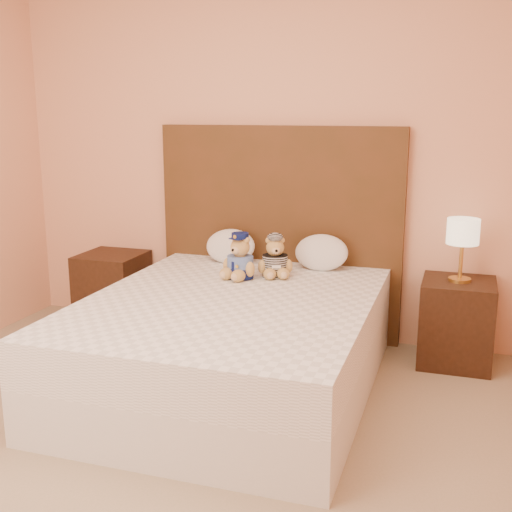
# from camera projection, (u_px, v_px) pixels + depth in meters

# --- Properties ---
(ground) EXTENTS (4.00, 4.50, 0.00)m
(ground) POSITION_uv_depth(u_px,v_px,m) (133.00, 501.00, 2.70)
(ground) COLOR tan
(ground) RESTS_ON ground
(room_walls) EXTENTS (4.04, 4.52, 2.72)m
(room_walls) POSITION_uv_depth(u_px,v_px,m) (167.00, 62.00, 2.72)
(room_walls) COLOR #F3AB84
(room_walls) RESTS_ON ground
(bed) EXTENTS (1.60, 2.00, 0.55)m
(bed) POSITION_uv_depth(u_px,v_px,m) (231.00, 343.00, 3.75)
(bed) COLOR white
(bed) RESTS_ON ground
(headboard) EXTENTS (1.75, 0.08, 1.50)m
(headboard) POSITION_uv_depth(u_px,v_px,m) (279.00, 232.00, 4.58)
(headboard) COLOR #543019
(headboard) RESTS_ON ground
(nightstand_left) EXTENTS (0.45, 0.45, 0.55)m
(nightstand_left) POSITION_uv_depth(u_px,v_px,m) (113.00, 289.00, 4.87)
(nightstand_left) COLOR #351D11
(nightstand_left) RESTS_ON ground
(nightstand_right) EXTENTS (0.45, 0.45, 0.55)m
(nightstand_right) POSITION_uv_depth(u_px,v_px,m) (456.00, 322.00, 4.11)
(nightstand_right) COLOR #351D11
(nightstand_right) RESTS_ON ground
(lamp) EXTENTS (0.20, 0.20, 0.40)m
(lamp) POSITION_uv_depth(u_px,v_px,m) (463.00, 235.00, 3.98)
(lamp) COLOR gold
(lamp) RESTS_ON nightstand_right
(teddy_police) EXTENTS (0.31, 0.31, 0.29)m
(teddy_police) POSITION_uv_depth(u_px,v_px,m) (240.00, 256.00, 4.09)
(teddy_police) COLOR tan
(teddy_police) RESTS_ON bed
(teddy_prisoner) EXTENTS (0.31, 0.30, 0.27)m
(teddy_prisoner) POSITION_uv_depth(u_px,v_px,m) (275.00, 256.00, 4.13)
(teddy_prisoner) COLOR tan
(teddy_prisoner) RESTS_ON bed
(pillow_left) EXTENTS (0.36, 0.23, 0.25)m
(pillow_left) POSITION_uv_depth(u_px,v_px,m) (230.00, 245.00, 4.52)
(pillow_left) COLOR white
(pillow_left) RESTS_ON bed
(pillow_right) EXTENTS (0.36, 0.23, 0.26)m
(pillow_right) POSITION_uv_depth(u_px,v_px,m) (321.00, 251.00, 4.32)
(pillow_right) COLOR white
(pillow_right) RESTS_ON bed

